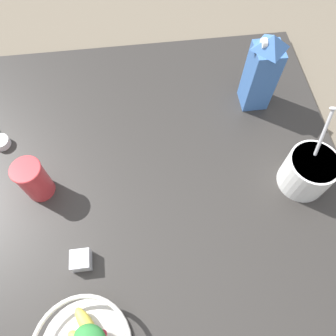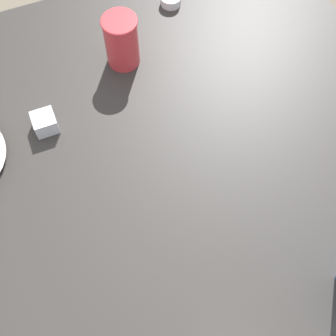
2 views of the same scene
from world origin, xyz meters
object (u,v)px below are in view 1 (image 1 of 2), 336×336
(yogurt_tub, at_px, (308,171))
(spice_jar, at_px, (81,260))
(milk_carton, at_px, (262,72))
(drinking_cup, at_px, (33,179))

(yogurt_tub, bearing_deg, spice_jar, -76.03)
(milk_carton, xyz_separation_m, spice_jar, (0.43, -0.51, -0.11))
(spice_jar, bearing_deg, milk_carton, 129.64)
(milk_carton, xyz_separation_m, yogurt_tub, (0.28, 0.06, -0.06))
(drinking_cup, xyz_separation_m, spice_jar, (0.20, 0.11, -0.05))
(milk_carton, bearing_deg, drinking_cup, -70.14)
(drinking_cup, relative_size, spice_jar, 2.66)
(milk_carton, bearing_deg, yogurt_tub, 12.70)
(yogurt_tub, xyz_separation_m, spice_jar, (0.14, -0.58, -0.04))
(spice_jar, bearing_deg, yogurt_tub, 103.97)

